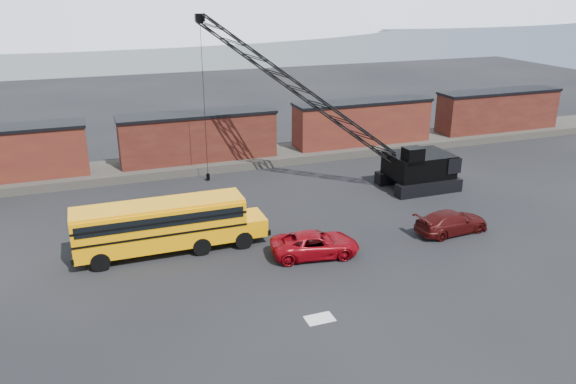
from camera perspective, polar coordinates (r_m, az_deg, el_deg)
name	(u,v)px	position (r m, az deg, el deg)	size (l,w,h in m)	color
ground	(282,282)	(31.01, -0.57, -9.14)	(160.00, 160.00, 0.00)	black
gravel_berm	(200,163)	(50.55, -8.94, 2.94)	(120.00, 5.00, 0.70)	#454139
boxcar_mid	(198,137)	(49.89, -9.09, 5.58)	(13.70, 3.10, 4.17)	#532117
boxcar_east_near	(362,122)	(55.06, 7.56, 7.05)	(13.70, 3.10, 4.17)	#4D1716
boxcar_east_far	(498,110)	(63.93, 20.54, 7.79)	(13.70, 3.10, 4.17)	#532117
snow_patch	(320,319)	(27.98, 3.23, -12.72)	(1.40, 0.90, 0.02)	silver
school_bus	(166,224)	(34.35, -12.28, -3.23)	(11.65, 2.65, 3.19)	#F49805
red_pickup	(315,244)	(33.58, 2.76, -5.32)	(2.43, 5.27, 1.47)	maroon
maroon_suv	(452,222)	(38.10, 16.29, -2.93)	(2.06, 5.06, 1.47)	#3C0B0A
crawler_crane	(303,92)	(43.52, 1.53, 10.11)	(18.64, 9.92, 13.43)	black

